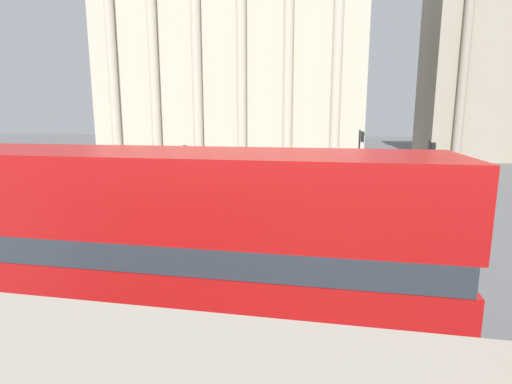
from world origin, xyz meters
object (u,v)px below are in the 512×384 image
object	(u,v)px
traffic_light_mid	(429,166)
pedestrian_blue	(210,172)
pedestrian_yellow	(389,170)
pedestrian_grey	(244,184)
double_decker_bus	(155,250)
plaza_building_left	(238,70)
pedestrian_white	(179,184)
traffic_light_far	(360,151)
traffic_light_near	(188,184)

from	to	relation	value
traffic_light_mid	pedestrian_blue	distance (m)	13.87
pedestrian_yellow	pedestrian_grey	distance (m)	11.43
pedestrian_yellow	pedestrian_blue	distance (m)	12.72
double_decker_bus	traffic_light_mid	size ratio (longest dim) A/B	2.87
pedestrian_yellow	pedestrian_grey	bearing A→B (deg)	-73.89
plaza_building_left	pedestrian_white	distance (m)	24.93
traffic_light_far	pedestrian_yellow	size ratio (longest dim) A/B	2.21
pedestrian_white	pedestrian_grey	bearing A→B (deg)	-49.41
pedestrian_blue	pedestrian_grey	size ratio (longest dim) A/B	1.14
double_decker_bus	traffic_light_mid	xyz separation A→B (m)	(7.93, 14.39, 0.04)
traffic_light_far	double_decker_bus	bearing A→B (deg)	-103.43
traffic_light_far	pedestrian_yellow	xyz separation A→B (m)	(2.20, 2.06, -1.54)
traffic_light_far	pedestrian_grey	bearing A→B (deg)	-144.09
pedestrian_yellow	pedestrian_grey	xyz separation A→B (m)	(-9.03, -7.00, -0.12)
pedestrian_blue	traffic_light_near	bearing A→B (deg)	116.75
pedestrian_blue	pedestrian_yellow	bearing A→B (deg)	-150.78
plaza_building_left	pedestrian_white	size ratio (longest dim) A/B	15.25
pedestrian_yellow	pedestrian_blue	xyz separation A→B (m)	(-12.18, -3.67, 0.03)
double_decker_bus	pedestrian_yellow	xyz separation A→B (m)	(7.18, 22.90, -1.32)
pedestrian_yellow	pedestrian_grey	size ratio (longest dim) A/B	1.11
traffic_light_near	pedestrian_white	world-z (taller)	traffic_light_near
pedestrian_white	pedestrian_grey	size ratio (longest dim) A/B	1.11
traffic_light_near	traffic_light_far	distance (m)	15.98
pedestrian_white	pedestrian_grey	xyz separation A→B (m)	(3.56, 1.27, -0.12)
pedestrian_blue	pedestrian_grey	bearing A→B (deg)	145.85
double_decker_bus	traffic_light_near	bearing A→B (deg)	109.27
plaza_building_left	traffic_light_far	size ratio (longest dim) A/B	6.90
traffic_light_mid	pedestrian_blue	xyz separation A→B (m)	(-12.93, 4.84, -1.33)
pedestrian_yellow	pedestrian_white	distance (m)	15.06
traffic_light_mid	traffic_light_far	size ratio (longest dim) A/B	0.92
traffic_light_far	pedestrian_white	size ratio (longest dim) A/B	2.21
traffic_light_near	pedestrian_yellow	world-z (taller)	traffic_light_near
pedestrian_blue	pedestrian_white	bearing A→B (deg)	97.37
double_decker_bus	pedestrian_yellow	world-z (taller)	double_decker_bus
pedestrian_white	pedestrian_blue	distance (m)	4.62
double_decker_bus	pedestrian_white	world-z (taller)	double_decker_bus
traffic_light_near	pedestrian_yellow	distance (m)	18.86
traffic_light_far	pedestrian_blue	xyz separation A→B (m)	(-9.98, -1.62, -1.51)
traffic_light_mid	pedestrian_grey	size ratio (longest dim) A/B	2.27
plaza_building_left	traffic_light_far	bearing A→B (deg)	-54.04
traffic_light_near	pedestrian_blue	distance (m)	13.39
pedestrian_white	pedestrian_grey	distance (m)	3.78
plaza_building_left	pedestrian_yellow	distance (m)	22.65
pedestrian_blue	pedestrian_grey	distance (m)	4.58
traffic_light_near	traffic_light_mid	distance (m)	12.57
pedestrian_yellow	pedestrian_blue	size ratio (longest dim) A/B	0.98
double_decker_bus	pedestrian_grey	size ratio (longest dim) A/B	6.52
traffic_light_mid	traffic_light_far	world-z (taller)	traffic_light_far
plaza_building_left	traffic_light_far	xyz separation A→B (m)	(12.34, -17.01, -7.29)
traffic_light_far	pedestrian_yellow	world-z (taller)	traffic_light_far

